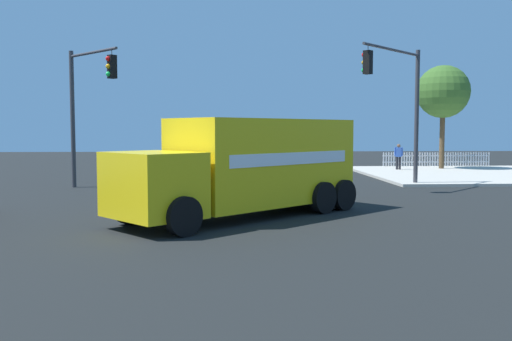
% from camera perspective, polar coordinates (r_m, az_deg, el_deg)
% --- Properties ---
extents(ground_plane, '(100.00, 100.00, 0.00)m').
position_cam_1_polar(ground_plane, '(17.74, -0.68, -4.32)').
color(ground_plane, black).
extents(sidewalk_corner_near, '(12.73, 12.73, 0.14)m').
position_cam_1_polar(sidewalk_corner_near, '(34.54, 21.65, -0.35)').
color(sidewalk_corner_near, '#B2ADA0').
rests_on(sidewalk_corner_near, ground).
extents(delivery_truck, '(7.71, 7.19, 2.95)m').
position_cam_1_polar(delivery_truck, '(16.80, -0.81, 0.46)').
color(delivery_truck, yellow).
rests_on(delivery_truck, ground).
extents(traffic_light_primary, '(3.58, 3.62, 6.20)m').
position_cam_1_polar(traffic_light_primary, '(25.89, 14.68, 7.65)').
color(traffic_light_primary, '#38383D').
rests_on(traffic_light_primary, sidewalk_corner_near).
extents(traffic_light_secondary, '(2.69, 2.90, 6.17)m').
position_cam_1_polar(traffic_light_secondary, '(25.66, -17.15, 7.13)').
color(traffic_light_secondary, '#38383D').
rests_on(traffic_light_secondary, ground).
extents(pedestrian_near_corner, '(0.52, 0.27, 1.60)m').
position_cam_1_polar(pedestrian_near_corner, '(36.03, 14.41, 1.55)').
color(pedestrian_near_corner, black).
rests_on(pedestrian_near_corner, sidewalk_corner_near).
extents(picket_fence_run, '(7.48, 0.05, 0.95)m').
position_cam_1_polar(picket_fence_run, '(40.13, 18.02, 1.12)').
color(picket_fence_run, silver).
rests_on(picket_fence_run, sidewalk_corner_near).
extents(shade_tree_near, '(3.37, 3.37, 6.61)m').
position_cam_1_polar(shade_tree_near, '(37.83, 18.64, 7.62)').
color(shade_tree_near, brown).
rests_on(shade_tree_near, sidewalk_corner_near).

